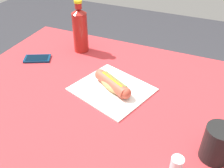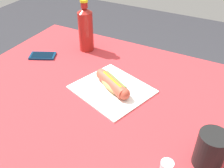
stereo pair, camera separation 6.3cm
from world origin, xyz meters
name	(u,v)px [view 1 (the left image)]	position (x,y,z in m)	size (l,w,h in m)	color
dining_table	(105,117)	(0.00, 0.00, 0.63)	(1.23, 0.91, 0.76)	brown
paper_wrapper	(112,89)	(0.02, 0.04, 0.76)	(0.29, 0.25, 0.01)	white
hot_dog	(112,84)	(0.02, 0.04, 0.79)	(0.19, 0.13, 0.05)	tan
cell_phone	(37,59)	(-0.41, 0.11, 0.76)	(0.14, 0.12, 0.01)	#0A2D4C
soda_bottle	(80,29)	(-0.26, 0.28, 0.87)	(0.07, 0.07, 0.26)	maroon
drinking_cup	(217,144)	(0.43, -0.15, 0.82)	(0.08, 0.08, 0.12)	black
salt_shaker	(176,166)	(0.33, -0.25, 0.79)	(0.04, 0.04, 0.07)	silver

